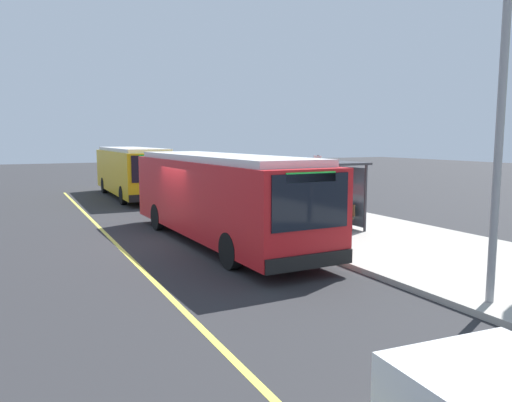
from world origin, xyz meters
name	(u,v)px	position (x,y,z in m)	size (l,w,h in m)	color
ground_plane	(183,240)	(0.00, 0.00, 0.00)	(120.00, 120.00, 0.00)	#2B2B2D
sidewalk_curb	(327,225)	(0.00, 6.00, 0.07)	(44.00, 6.40, 0.15)	#A8A399
lane_stripe_center	(118,246)	(0.00, -2.20, 0.00)	(36.00, 0.14, 0.01)	#E0D64C
transit_bus_main	(220,195)	(0.92, 1.01, 1.62)	(10.86, 2.91, 2.95)	red
transit_bus_second	(132,170)	(-13.47, 1.25, 1.62)	(10.41, 2.70, 2.95)	gold
bus_shelter	(331,180)	(0.63, 5.67, 1.92)	(2.90, 1.60, 2.48)	#333338
waiting_bench	(338,215)	(1.05, 5.72, 0.63)	(1.60, 0.48, 0.95)	brown
route_sign_post	(318,186)	(2.66, 3.74, 1.96)	(0.44, 0.08, 2.80)	#333338
pedestrian_commuter	(333,207)	(2.03, 4.80, 1.12)	(0.24, 0.40, 1.69)	#282D47
utility_pole	(499,145)	(9.48, 3.47, 3.35)	(0.16, 0.16, 6.40)	gray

